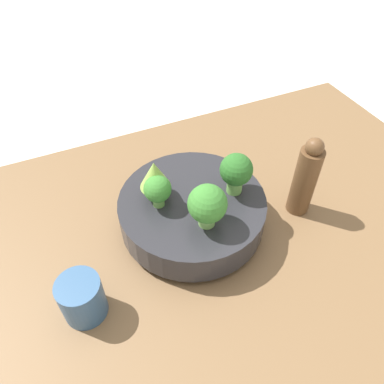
{
  "coord_description": "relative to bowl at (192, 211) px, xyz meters",
  "views": [
    {
      "loc": [
        -0.19,
        -0.4,
        0.6
      ],
      "look_at": [
        -0.0,
        0.02,
        0.13
      ],
      "focal_mm": 35.0,
      "sensor_mm": 36.0,
      "label": 1
    }
  ],
  "objects": [
    {
      "name": "ground_plane",
      "position": [
        0.0,
        -0.02,
        -0.08
      ],
      "size": [
        6.0,
        6.0,
        0.0
      ],
      "primitive_type": "plane",
      "color": "silver"
    },
    {
      "name": "table",
      "position": [
        0.0,
        -0.02,
        -0.06
      ],
      "size": [
        1.18,
        0.71,
        0.04
      ],
      "color": "brown",
      "rests_on": "ground_plane"
    },
    {
      "name": "bowl",
      "position": [
        0.0,
        0.0,
        0.0
      ],
      "size": [
        0.27,
        0.27,
        0.07
      ],
      "color": "#28282D",
      "rests_on": "table"
    },
    {
      "name": "broccoli_floret_left",
      "position": [
        -0.06,
        0.01,
        0.07
      ],
      "size": [
        0.05,
        0.05,
        0.06
      ],
      "color": "#6BA34C",
      "rests_on": "bowl"
    },
    {
      "name": "romanesco_piece_far",
      "position": [
        -0.06,
        0.03,
        0.08
      ],
      "size": [
        0.05,
        0.05,
        0.08
      ],
      "color": "#6BA34C",
      "rests_on": "bowl"
    },
    {
      "name": "broccoli_floret_front",
      "position": [
        0.0,
        -0.06,
        0.08
      ],
      "size": [
        0.07,
        0.07,
        0.08
      ],
      "color": "#7AB256",
      "rests_on": "bowl"
    },
    {
      "name": "broccoli_floret_right",
      "position": [
        0.08,
        -0.01,
        0.08
      ],
      "size": [
        0.06,
        0.06,
        0.08
      ],
      "color": "#6BA34C",
      "rests_on": "bowl"
    },
    {
      "name": "cup",
      "position": [
        -0.23,
        -0.09,
        -0.0
      ],
      "size": [
        0.07,
        0.07,
        0.08
      ],
      "color": "#33567F",
      "rests_on": "table"
    },
    {
      "name": "pepper_mill",
      "position": [
        0.21,
        -0.05,
        0.04
      ],
      "size": [
        0.04,
        0.04,
        0.17
      ],
      "color": "brown",
      "rests_on": "table"
    }
  ]
}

